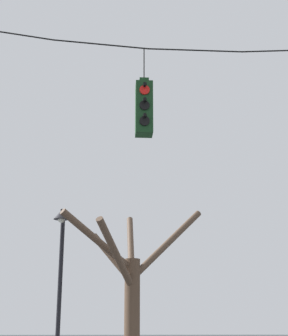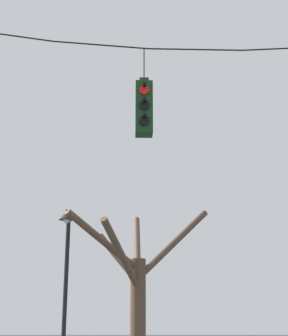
# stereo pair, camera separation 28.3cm
# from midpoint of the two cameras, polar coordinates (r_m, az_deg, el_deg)

# --- Properties ---
(span_wire) EXTENTS (13.78, 0.03, 0.83)m
(span_wire) POSITION_cam_midpoint_polar(r_m,az_deg,el_deg) (11.17, 6.46, 14.12)
(span_wire) COLOR black
(traffic_light_near_right_pole) EXTENTS (0.34, 0.58, 1.92)m
(traffic_light_near_right_pole) POSITION_cam_midpoint_polar(r_m,az_deg,el_deg) (10.33, 0.79, 6.66)
(traffic_light_near_right_pole) COLOR #143819
(street_lamp) EXTENTS (0.43, 0.75, 4.72)m
(street_lamp) POSITION_cam_midpoint_polar(r_m,az_deg,el_deg) (14.47, -8.09, -9.97)
(street_lamp) COLOR black
(street_lamp) RESTS_ON ground_plane
(bare_tree) EXTENTS (4.32, 4.25, 5.17)m
(bare_tree) POSITION_cam_midpoint_polar(r_m,az_deg,el_deg) (15.07, -0.29, -13.17)
(bare_tree) COLOR brown
(bare_tree) RESTS_ON ground_plane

